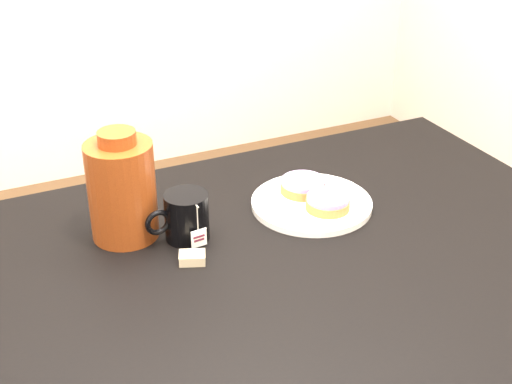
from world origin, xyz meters
The scene contains 7 objects.
table centered at (0.00, 0.00, 0.67)m, with size 1.40×0.90×0.75m.
plate centered at (0.22, 0.16, 0.76)m, with size 0.24×0.24×0.02m.
bagel_back centered at (0.22, 0.20, 0.78)m, with size 0.10×0.10×0.03m.
bagel_front centered at (0.23, 0.12, 0.78)m, with size 0.12×0.12×0.03m.
mug centered at (-0.05, 0.16, 0.80)m, with size 0.13×0.09×0.09m.
teabag_pouch centered at (-0.07, 0.08, 0.76)m, with size 0.04×0.03×0.02m, color #C6B793.
bagel_package centered at (-0.14, 0.22, 0.85)m, with size 0.13×0.13×0.21m.
Camera 1 is at (-0.40, -0.90, 1.44)m, focal length 50.00 mm.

